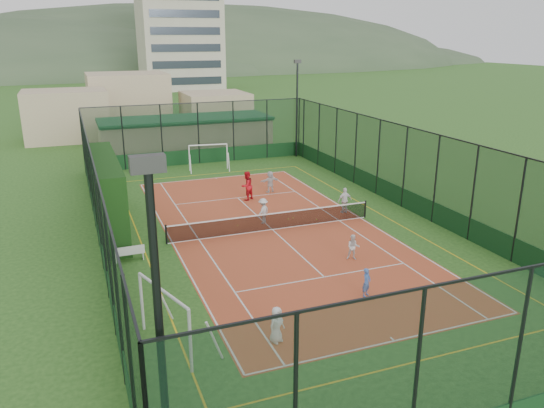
% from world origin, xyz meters
% --- Properties ---
extents(ground, '(300.00, 300.00, 0.00)m').
position_xyz_m(ground, '(0.00, 0.00, 0.00)').
color(ground, '#27521C').
rests_on(ground, ground).
extents(court_slab, '(11.17, 23.97, 0.01)m').
position_xyz_m(court_slab, '(0.00, 0.00, 0.01)').
color(court_slab, '#BB4829').
rests_on(court_slab, ground).
extents(tennis_net, '(11.67, 0.12, 1.06)m').
position_xyz_m(tennis_net, '(0.00, 0.00, 0.53)').
color(tennis_net, black).
rests_on(tennis_net, ground).
extents(perimeter_fence, '(18.12, 34.12, 5.00)m').
position_xyz_m(perimeter_fence, '(0.00, 0.00, 2.50)').
color(perimeter_fence, black).
rests_on(perimeter_fence, ground).
extents(floodlight_sw, '(0.60, 0.26, 8.25)m').
position_xyz_m(floodlight_sw, '(-8.60, -16.60, 4.12)').
color(floodlight_sw, black).
rests_on(floodlight_sw, ground).
extents(floodlight_ne, '(0.60, 0.26, 8.25)m').
position_xyz_m(floodlight_ne, '(8.60, 16.60, 4.12)').
color(floodlight_ne, black).
rests_on(floodlight_ne, ground).
extents(clubhouse, '(15.20, 7.20, 3.15)m').
position_xyz_m(clubhouse, '(0.00, 22.00, 1.57)').
color(clubhouse, tan).
rests_on(clubhouse, ground).
extents(apartment_tower, '(15.00, 12.00, 30.00)m').
position_xyz_m(apartment_tower, '(12.00, 82.00, 15.00)').
color(apartment_tower, beige).
rests_on(apartment_tower, ground).
extents(distant_hills, '(200.00, 60.00, 24.00)m').
position_xyz_m(distant_hills, '(0.00, 150.00, 0.00)').
color(distant_hills, '#384C33').
rests_on(distant_hills, ground).
extents(hedge_left, '(1.37, 9.12, 3.99)m').
position_xyz_m(hedge_left, '(-8.30, 3.38, 1.99)').
color(hedge_left, black).
rests_on(hedge_left, ground).
extents(white_bench, '(1.43, 0.42, 0.80)m').
position_xyz_m(white_bench, '(-7.80, -1.48, 0.40)').
color(white_bench, white).
rests_on(white_bench, ground).
extents(futsal_goal_near, '(3.56, 2.03, 2.21)m').
position_xyz_m(futsal_goal_near, '(-7.51, -9.53, 1.10)').
color(futsal_goal_near, white).
rests_on(futsal_goal_near, ground).
extents(futsal_goal_far, '(3.18, 1.27, 1.99)m').
position_xyz_m(futsal_goal_far, '(0.18, 14.62, 1.00)').
color(futsal_goal_far, white).
rests_on(futsal_goal_far, ground).
extents(child_near_left, '(0.76, 0.66, 1.32)m').
position_xyz_m(child_near_left, '(-3.85, -10.45, 0.67)').
color(child_near_left, white).
rests_on(child_near_left, court_slab).
extents(child_near_mid, '(0.53, 0.48, 1.21)m').
position_xyz_m(child_near_mid, '(0.80, -8.59, 0.62)').
color(child_near_mid, '#4674C7').
rests_on(child_near_mid, court_slab).
extents(child_near_right, '(0.74, 0.68, 1.23)m').
position_xyz_m(child_near_right, '(2.12, -5.13, 0.63)').
color(child_near_right, white).
rests_on(child_near_right, court_slab).
extents(child_far_left, '(1.07, 1.00, 1.45)m').
position_xyz_m(child_far_left, '(-0.11, 1.20, 0.74)').
color(child_far_left, silver).
rests_on(child_far_left, court_slab).
extents(child_far_right, '(0.92, 0.41, 1.55)m').
position_xyz_m(child_far_right, '(5.08, 1.20, 0.78)').
color(child_far_right, white).
rests_on(child_far_right, court_slab).
extents(child_far_back, '(1.40, 0.63, 1.46)m').
position_xyz_m(child_far_back, '(2.48, 6.91, 0.74)').
color(child_far_back, silver).
rests_on(child_far_back, court_slab).
extents(coach, '(1.15, 1.07, 1.89)m').
position_xyz_m(coach, '(0.44, 5.76, 0.95)').
color(coach, red).
rests_on(coach, court_slab).
extents(tennis_balls, '(4.63, 0.84, 0.07)m').
position_xyz_m(tennis_balls, '(1.16, 1.12, 0.04)').
color(tennis_balls, '#CCE033').
rests_on(tennis_balls, court_slab).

